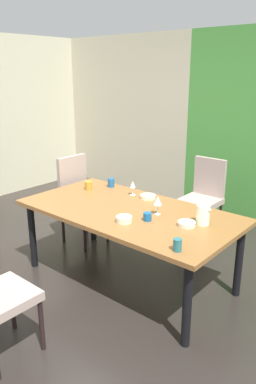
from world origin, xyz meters
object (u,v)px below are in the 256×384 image
Objects in this scene: serving_bowl_west at (148,197)px; cup_east at (111,183)px; wine_glass_corner at (133,185)px; cup_rear at (147,217)px; serving_bowl_front at (124,219)px; wine_glass_left at (158,201)px; cup_north at (89,185)px; dining_table at (128,216)px; serving_bowl_near_window at (187,224)px; pitcher_center at (203,215)px; cup_right at (177,245)px; chair_head_far at (204,194)px; chair_left_far at (79,196)px.

cup_east is (-0.56, 0.05, 0.03)m from serving_bowl_west.
wine_glass_corner reaches higher than cup_rear.
wine_glass_corner is 1.08× the size of serving_bowl_front.
cup_east reaches higher than serving_bowl_front.
wine_glass_left reaches higher than wine_glass_corner.
serving_bowl_west is at bearing 15.03° from cup_north.
dining_table is 0.64m from serving_bowl_near_window.
dining_table is 11.97× the size of pitcher_center.
cup_right reaches higher than serving_bowl_near_window.
chair_head_far is 6.08× the size of serving_bowl_west.
serving_bowl_near_window is 1.32m from cup_east.
chair_head_far is at bearing 101.43° from wine_glass_left.
wine_glass_left is 1.04m from cup_north.
wine_glass_corner reaches higher than serving_bowl_front.
dining_table is 0.76m from cup_east.
chair_head_far is (1.06, 1.12, -0.02)m from chair_left_far.
serving_bowl_front is 1.93× the size of cup_rear.
cup_east reaches higher than dining_table.
serving_bowl_front is at bearing 166.15° from cup_right.
chair_head_far is 1.23m from cup_east.
dining_table is at bearing -34.58° from cup_east.
cup_rear reaches higher than serving_bowl_west.
cup_rear is (-0.52, 0.32, -0.01)m from cup_right.
pitcher_center is at bearing -17.22° from serving_bowl_west.
serving_bowl_west is at bearing 137.80° from cup_right.
chair_left_far reaches higher than chair_head_far.
serving_bowl_front is 1.49× the size of cup_right.
wine_glass_corner is 0.53m from cup_north.
chair_left_far reaches higher than cup_east.
chair_left_far reaches higher than serving_bowl_front.
wine_glass_left is 0.37m from serving_bowl_front.
chair_head_far is 1.52m from pitcher_center.
chair_left_far is at bearing 158.14° from cup_right.
chair_left_far is 0.86m from wine_glass_corner.
serving_bowl_front is 0.88× the size of serving_bowl_west.
wine_glass_left reaches higher than cup_right.
wine_glass_left is 0.74m from cup_right.
chair_head_far is at bearing 89.70° from dining_table.
cup_north is at bearing 66.39° from chair_left_far.
pitcher_center is at bearing -2.21° from cup_north.
serving_bowl_near_window is 1.39m from cup_north.
wine_glass_left is 0.97m from cup_east.
chair_head_far is 10.69× the size of cup_north.
serving_bowl_near_window is 1.54× the size of cup_east.
chair_head_far is 1.44m from wine_glass_left.
serving_bowl_near_window is at bearing -124.12° from pitcher_center.
serving_bowl_near_window is (1.69, -0.31, 0.20)m from chair_left_far.
dining_table is 12.04× the size of wine_glass_left.
cup_right is at bearing -31.69° from cup_rear.
serving_bowl_west is at bearing 86.49° from chair_head_far.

